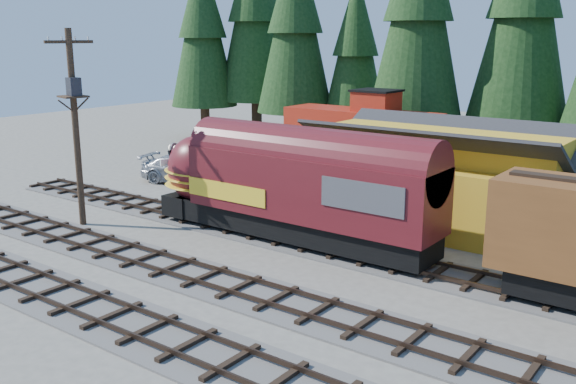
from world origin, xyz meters
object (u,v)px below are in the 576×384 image
Objects in this scene: locomotive at (282,189)px; pickup_truck_b at (187,170)px; pickup_truck_a at (281,184)px; depot at (439,168)px; utility_pole at (75,116)px; caboose at (362,138)px.

locomotive reaches higher than pickup_truck_b.
locomotive is at bearing -129.34° from pickup_truck_b.
pickup_truck_a is at bearing -98.75° from pickup_truck_b.
depot is 2.19× the size of pickup_truck_a.
utility_pole is 1.57× the size of pickup_truck_b.
utility_pole is (-9.66, -4.12, 3.14)m from locomotive.
locomotive is at bearing -74.38° from caboose.
utility_pole is 11.27m from pickup_truck_b.
utility_pole is at bearing -143.93° from depot.
utility_pole is at bearing -179.34° from pickup_truck_b.
depot is at bearing -101.69° from pickup_truck_b.
depot reaches higher than locomotive.
depot reaches higher than pickup_truck_a.
pickup_truck_a is at bearing 78.92° from utility_pole.
pickup_truck_b reaches higher than pickup_truck_a.
pickup_truck_a is 7.30m from pickup_truck_b.
caboose reaches higher than locomotive.
locomotive is 8.33m from pickup_truck_a.
caboose reaches higher than depot.
pickup_truck_a is at bearing 127.63° from locomotive.
locomotive reaches higher than pickup_truck_a.
caboose is 7.84m from pickup_truck_a.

